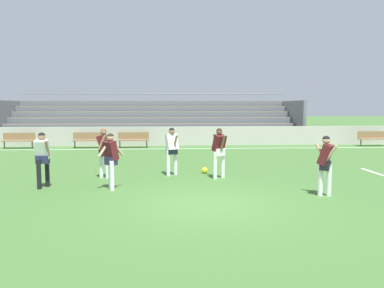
{
  "coord_description": "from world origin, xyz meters",
  "views": [
    {
      "loc": [
        -0.97,
        -9.29,
        2.44
      ],
      "look_at": [
        -0.01,
        6.13,
        0.9
      ],
      "focal_mm": 35.81,
      "sensor_mm": 36.0,
      "label": 1
    }
  ],
  "objects_px": {
    "player_dark_on_ball": "(104,148)",
    "soccer_ball": "(205,170)",
    "bleacher_stand": "(153,120)",
    "bench_near_wall_gap": "(89,139)",
    "player_white_pressing_high": "(42,155)",
    "player_dark_deep_cover": "(325,160)",
    "bench_near_bin": "(19,139)",
    "bench_far_left": "(133,138)",
    "bench_far_right": "(373,137)",
    "player_dark_challenging": "(111,156)",
    "player_dark_trailing_run": "(219,148)",
    "player_white_wide_left": "(172,147)"
  },
  "relations": [
    {
      "from": "player_dark_on_ball",
      "to": "soccer_ball",
      "type": "distance_m",
      "value": 3.67
    },
    {
      "from": "bleacher_stand",
      "to": "bench_near_wall_gap",
      "type": "relative_size",
      "value": 11.25
    },
    {
      "from": "bench_near_wall_gap",
      "to": "player_white_pressing_high",
      "type": "height_order",
      "value": "player_white_pressing_high"
    },
    {
      "from": "player_dark_deep_cover",
      "to": "bench_near_bin",
      "type": "bearing_deg",
      "value": 135.7
    },
    {
      "from": "bench_far_left",
      "to": "bench_near_bin",
      "type": "height_order",
      "value": "same"
    },
    {
      "from": "bench_near_bin",
      "to": "player_dark_on_ball",
      "type": "xyz_separation_m",
      "value": [
        6.43,
        -9.53,
        0.46
      ]
    },
    {
      "from": "bench_near_bin",
      "to": "bench_far_right",
      "type": "relative_size",
      "value": 1.0
    },
    {
      "from": "player_dark_challenging",
      "to": "soccer_ball",
      "type": "height_order",
      "value": "player_dark_challenging"
    },
    {
      "from": "player_dark_trailing_run",
      "to": "player_dark_on_ball",
      "type": "bearing_deg",
      "value": 175.33
    },
    {
      "from": "bleacher_stand",
      "to": "player_white_wide_left",
      "type": "xyz_separation_m",
      "value": [
        1.2,
        -13.76,
        -0.48
      ]
    },
    {
      "from": "soccer_ball",
      "to": "bench_far_left",
      "type": "bearing_deg",
      "value": 110.81
    },
    {
      "from": "bench_far_left",
      "to": "player_white_wide_left",
      "type": "height_order",
      "value": "player_white_wide_left"
    },
    {
      "from": "player_dark_trailing_run",
      "to": "player_white_pressing_high",
      "type": "height_order",
      "value": "player_dark_trailing_run"
    },
    {
      "from": "bench_far_right",
      "to": "player_dark_on_ball",
      "type": "distance_m",
      "value": 17.48
    },
    {
      "from": "player_dark_deep_cover",
      "to": "soccer_ball",
      "type": "bearing_deg",
      "value": 128.31
    },
    {
      "from": "bleacher_stand",
      "to": "soccer_ball",
      "type": "xyz_separation_m",
      "value": [
        2.39,
        -13.4,
        -1.37
      ]
    },
    {
      "from": "bench_near_wall_gap",
      "to": "player_dark_on_ball",
      "type": "height_order",
      "value": "player_dark_on_ball"
    },
    {
      "from": "bench_far_right",
      "to": "player_dark_deep_cover",
      "type": "bearing_deg",
      "value": -123.31
    },
    {
      "from": "player_white_wide_left",
      "to": "bleacher_stand",
      "type": "bearing_deg",
      "value": 94.98
    },
    {
      "from": "player_dark_deep_cover",
      "to": "player_dark_trailing_run",
      "type": "bearing_deg",
      "value": 133.28
    },
    {
      "from": "soccer_ball",
      "to": "player_dark_trailing_run",
      "type": "bearing_deg",
      "value": -68.93
    },
    {
      "from": "bleacher_stand",
      "to": "player_white_pressing_high",
      "type": "xyz_separation_m",
      "value": [
        -2.65,
        -15.57,
        -0.49
      ]
    },
    {
      "from": "bleacher_stand",
      "to": "player_white_wide_left",
      "type": "relative_size",
      "value": 12.03
    },
    {
      "from": "player_white_pressing_high",
      "to": "soccer_ball",
      "type": "distance_m",
      "value": 5.56
    },
    {
      "from": "player_dark_trailing_run",
      "to": "player_dark_challenging",
      "type": "xyz_separation_m",
      "value": [
        -3.38,
        -1.49,
        -0.04
      ]
    },
    {
      "from": "bench_near_bin",
      "to": "player_dark_on_ball",
      "type": "distance_m",
      "value": 11.51
    },
    {
      "from": "player_white_pressing_high",
      "to": "soccer_ball",
      "type": "bearing_deg",
      "value": 23.29
    },
    {
      "from": "player_dark_deep_cover",
      "to": "soccer_ball",
      "type": "distance_m",
      "value": 4.79
    },
    {
      "from": "bench_far_left",
      "to": "player_dark_trailing_run",
      "type": "height_order",
      "value": "player_dark_trailing_run"
    },
    {
      "from": "bench_far_left",
      "to": "player_dark_challenging",
      "type": "height_order",
      "value": "player_dark_challenging"
    },
    {
      "from": "player_white_pressing_high",
      "to": "bleacher_stand",
      "type": "bearing_deg",
      "value": 80.32
    },
    {
      "from": "bleacher_stand",
      "to": "bench_near_wall_gap",
      "type": "distance_m",
      "value": 5.86
    },
    {
      "from": "bleacher_stand",
      "to": "player_dark_trailing_run",
      "type": "xyz_separation_m",
      "value": [
        2.78,
        -14.41,
        -0.47
      ]
    },
    {
      "from": "bench_near_wall_gap",
      "to": "soccer_ball",
      "type": "bearing_deg",
      "value": -56.06
    },
    {
      "from": "player_white_pressing_high",
      "to": "player_dark_challenging",
      "type": "bearing_deg",
      "value": -8.89
    },
    {
      "from": "bench_far_right",
      "to": "bleacher_stand",
      "type": "bearing_deg",
      "value": 161.41
    },
    {
      "from": "bench_far_left",
      "to": "bench_near_wall_gap",
      "type": "xyz_separation_m",
      "value": [
        -2.59,
        0.0,
        0.0
      ]
    },
    {
      "from": "bleacher_stand",
      "to": "bench_far_left",
      "type": "distance_m",
      "value": 4.75
    },
    {
      "from": "player_dark_trailing_run",
      "to": "soccer_ball",
      "type": "xyz_separation_m",
      "value": [
        -0.39,
        1.01,
        -0.91
      ]
    },
    {
      "from": "player_white_wide_left",
      "to": "player_dark_challenging",
      "type": "relative_size",
      "value": 1.02
    },
    {
      "from": "bench_far_right",
      "to": "player_dark_on_ball",
      "type": "xyz_separation_m",
      "value": [
        -14.65,
        -9.53,
        0.46
      ]
    },
    {
      "from": "player_dark_on_ball",
      "to": "bench_far_right",
      "type": "bearing_deg",
      "value": 33.05
    },
    {
      "from": "player_dark_challenging",
      "to": "bench_far_left",
      "type": "bearing_deg",
      "value": 91.86
    },
    {
      "from": "bench_far_right",
      "to": "bench_near_wall_gap",
      "type": "distance_m",
      "value": 17.11
    },
    {
      "from": "player_dark_on_ball",
      "to": "bleacher_stand",
      "type": "bearing_deg",
      "value": 85.54
    },
    {
      "from": "bench_far_left",
      "to": "player_dark_deep_cover",
      "type": "bearing_deg",
      "value": -63.39
    },
    {
      "from": "bench_far_right",
      "to": "player_white_pressing_high",
      "type": "bearing_deg",
      "value": -145.8
    },
    {
      "from": "player_dark_deep_cover",
      "to": "player_dark_challenging",
      "type": "relative_size",
      "value": 1.0
    },
    {
      "from": "player_dark_trailing_run",
      "to": "player_dark_challenging",
      "type": "bearing_deg",
      "value": -156.23
    },
    {
      "from": "soccer_ball",
      "to": "bench_far_right",
      "type": "bearing_deg",
      "value": 38.4
    }
  ]
}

